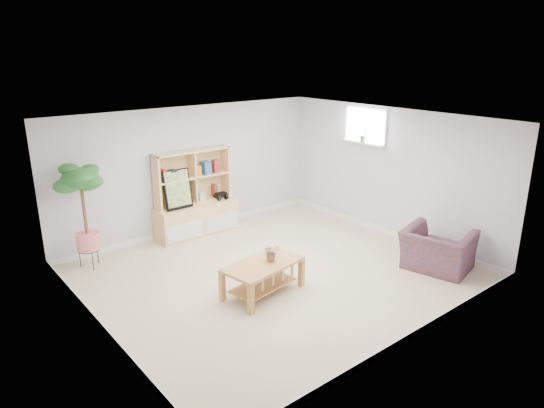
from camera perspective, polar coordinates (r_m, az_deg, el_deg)
floor at (r=7.78m, az=0.28°, el=-8.05°), size 5.50×5.00×0.01m
ceiling at (r=7.07m, az=0.31°, el=9.74°), size 5.50×5.00×0.01m
walls at (r=7.34m, az=0.30°, el=0.41°), size 5.51×5.01×2.40m
baseboard at (r=7.76m, az=0.28°, el=-7.72°), size 5.50×5.00×0.10m
window at (r=9.46m, az=10.98°, el=9.02°), size 0.10×0.98×0.68m
window_sill at (r=9.47m, az=10.63°, el=7.08°), size 0.14×1.00×0.04m
storage_unit at (r=9.18m, az=-8.94°, el=1.22°), size 1.61×0.54×1.61m
poster at (r=8.92m, az=-11.06°, el=1.70°), size 0.53×0.12×0.73m
toy_truck at (r=9.43m, az=-6.04°, el=1.01°), size 0.31×0.22×0.16m
coffee_table at (r=7.07m, az=-1.07°, el=-8.72°), size 1.24×0.81×0.47m
table_plant at (r=6.99m, az=-0.09°, el=-5.71°), size 0.26×0.23×0.26m
floor_tree at (r=8.19m, az=-21.14°, el=-1.44°), size 0.84×0.84×1.72m
armchair at (r=8.18m, az=18.91°, el=-4.84°), size 1.10×1.20×0.76m
sill_plant at (r=9.44m, az=10.70°, el=7.96°), size 0.15×0.12×0.26m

